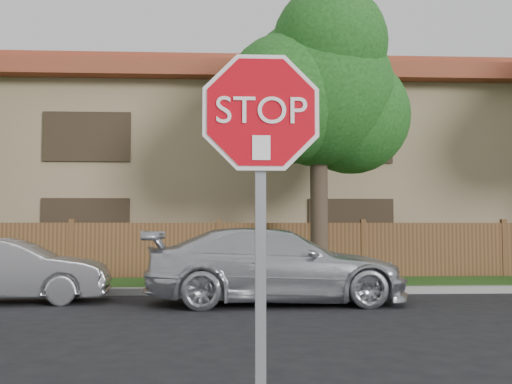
{
  "coord_description": "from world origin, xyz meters",
  "views": [
    {
      "loc": [
        0.17,
        -5.1,
        1.44
      ],
      "look_at": [
        0.38,
        -0.9,
        1.7
      ],
      "focal_mm": 42.0,
      "sensor_mm": 36.0,
      "label": 1
    }
  ],
  "objects": [
    {
      "name": "tree_mid",
      "position": [
        2.52,
        9.57,
        4.87
      ],
      "size": [
        4.8,
        3.9,
        7.35
      ],
      "color": "#382B21",
      "rests_on": "ground"
    },
    {
      "name": "far_curb",
      "position": [
        0.0,
        8.15,
        0.07
      ],
      "size": [
        70.0,
        0.3,
        0.15
      ],
      "primitive_type": "cube",
      "color": "gray",
      "rests_on": "ground"
    },
    {
      "name": "apartment_building",
      "position": [
        0.0,
        17.0,
        3.53
      ],
      "size": [
        35.2,
        9.2,
        7.2
      ],
      "color": "#9B8660",
      "rests_on": "ground"
    },
    {
      "name": "fence",
      "position": [
        0.0,
        11.4,
        0.8
      ],
      "size": [
        70.0,
        0.12,
        1.6
      ],
      "primitive_type": "cube",
      "color": "brown",
      "rests_on": "ground"
    },
    {
      "name": "stop_sign",
      "position": [
        0.38,
        -1.48,
        1.83
      ],
      "size": [
        1.01,
        0.13,
        2.55
      ],
      "color": "gray",
      "rests_on": "sidewalk_near"
    },
    {
      "name": "sedan_right",
      "position": [
        1.14,
        6.43,
        0.73
      ],
      "size": [
        5.09,
        2.23,
        1.45
      ],
      "primitive_type": "imported",
      "rotation": [
        0.0,
        0.0,
        1.61
      ],
      "color": "silver",
      "rests_on": "ground"
    },
    {
      "name": "sedan_left",
      "position": [
        -4.03,
        6.79,
        0.63
      ],
      "size": [
        3.9,
        1.67,
        1.25
      ],
      "primitive_type": "imported",
      "rotation": [
        0.0,
        0.0,
        1.66
      ],
      "color": "#9C9CA0",
      "rests_on": "ground"
    },
    {
      "name": "grass_strip",
      "position": [
        0.0,
        9.8,
        0.06
      ],
      "size": [
        70.0,
        3.0,
        0.12
      ],
      "primitive_type": "cube",
      "color": "#1E4714",
      "rests_on": "ground"
    }
  ]
}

